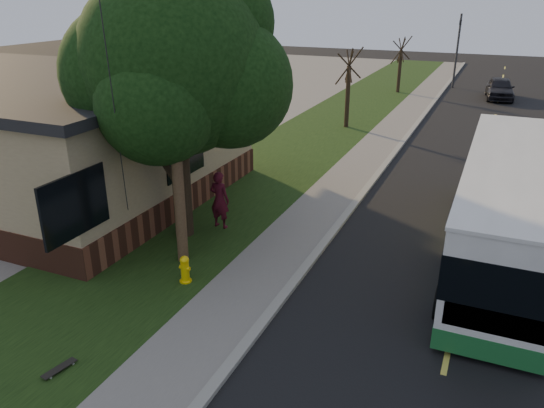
{
  "coord_description": "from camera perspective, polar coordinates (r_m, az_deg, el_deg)",
  "views": [
    {
      "loc": [
        4.26,
        -10.13,
        7.1
      ],
      "look_at": [
        -1.28,
        2.59,
        1.5
      ],
      "focal_mm": 35.0,
      "sensor_mm": 36.0,
      "label": 1
    }
  ],
  "objects": [
    {
      "name": "leafy_tree",
      "position": [
        15.43,
        -10.14,
        14.46
      ],
      "size": [
        6.3,
        6.0,
        7.8
      ],
      "color": "black",
      "rests_on": "grass_verge"
    },
    {
      "name": "distant_car",
      "position": [
        41.17,
        23.32,
        11.36
      ],
      "size": [
        2.12,
        4.47,
        1.48
      ],
      "primitive_type": "imported",
      "rotation": [
        0.0,
        0.0,
        0.09
      ],
      "color": "black",
      "rests_on": "ground"
    },
    {
      "name": "skateboarder",
      "position": [
        16.72,
        -5.66,
        0.46
      ],
      "size": [
        0.71,
        0.5,
        1.85
      ],
      "primitive_type": "imported",
      "rotation": [
        0.0,
        0.0,
        3.05
      ],
      "color": "#450D1A",
      "rests_on": "grass_verge"
    },
    {
      "name": "curb",
      "position": [
        21.75,
        10.96,
        2.69
      ],
      "size": [
        0.25,
        80.0,
        0.12
      ],
      "primitive_type": "cube",
      "color": "gray",
      "rests_on": "ground"
    },
    {
      "name": "bare_tree_far",
      "position": [
        41.1,
        13.6,
        14.28
      ],
      "size": [
        1.38,
        1.21,
        4.03
      ],
      "color": "black",
      "rests_on": "grass_verge"
    },
    {
      "name": "bare_tree_near",
      "position": [
        29.6,
        8.18,
        12.15
      ],
      "size": [
        1.38,
        1.21,
        4.31
      ],
      "color": "black",
      "rests_on": "grass_verge"
    },
    {
      "name": "transit_bus",
      "position": [
        16.09,
        23.82,
        -0.1
      ],
      "size": [
        2.5,
        10.84,
        2.94
      ],
      "color": "silver",
      "rests_on": "ground"
    },
    {
      "name": "skateboard_main",
      "position": [
        11.82,
        -21.91,
        -16.1
      ],
      "size": [
        0.32,
        0.75,
        0.07
      ],
      "color": "black",
      "rests_on": "grass_verge"
    },
    {
      "name": "utility_pole",
      "position": [
        13.68,
        -10.73,
        11.21
      ],
      "size": [
        2.86,
        3.21,
        9.07
      ],
      "color": "#473321",
      "rests_on": "ground"
    },
    {
      "name": "road",
      "position": [
        21.35,
        21.43,
        0.99
      ],
      "size": [
        8.0,
        80.0,
        0.01
      ],
      "primitive_type": "cube",
      "color": "black",
      "rests_on": "ground"
    },
    {
      "name": "fire_hydrant",
      "position": [
        13.94,
        -9.35,
        -6.93
      ],
      "size": [
        0.32,
        0.32,
        0.74
      ],
      "color": "yellow",
      "rests_on": "grass_verge"
    },
    {
      "name": "building_lot",
      "position": [
        28.42,
        -18.94,
        6.37
      ],
      "size": [
        15.0,
        80.0,
        0.04
      ],
      "primitive_type": "cube",
      "color": "slate",
      "rests_on": "ground"
    },
    {
      "name": "dumpster",
      "position": [
        21.45,
        -10.04,
        4.1
      ],
      "size": [
        1.63,
        1.47,
        1.19
      ],
      "color": "#13321C",
      "rests_on": "building_lot"
    },
    {
      "name": "grass_verge",
      "position": [
        23.06,
        0.01,
        4.15
      ],
      "size": [
        5.0,
        80.0,
        0.07
      ],
      "primitive_type": "cube",
      "color": "black",
      "rests_on": "ground"
    },
    {
      "name": "traffic_signal",
      "position": [
        44.46,
        19.34,
        15.75
      ],
      "size": [
        0.18,
        0.22,
        5.5
      ],
      "color": "#2D2D30",
      "rests_on": "ground"
    },
    {
      "name": "sidewalk",
      "position": [
        21.97,
        8.42,
        3.0
      ],
      "size": [
        2.0,
        80.0,
        0.08
      ],
      "primitive_type": "cube",
      "color": "slate",
      "rests_on": "ground"
    },
    {
      "name": "ground",
      "position": [
        13.09,
        0.61,
        -10.88
      ],
      "size": [
        120.0,
        120.0,
        0.0
      ],
      "primitive_type": "plane",
      "color": "black",
      "rests_on": "ground"
    }
  ]
}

